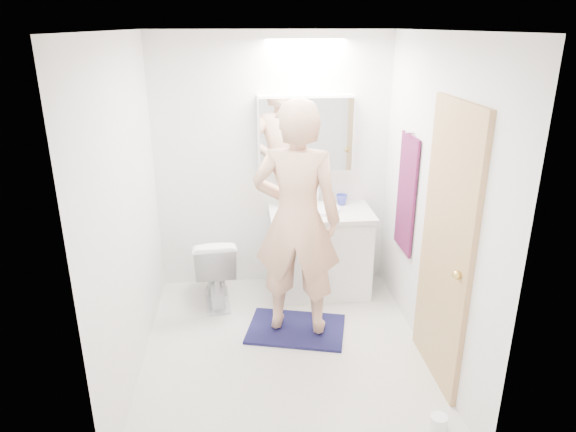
{
  "coord_description": "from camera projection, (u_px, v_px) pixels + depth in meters",
  "views": [
    {
      "loc": [
        -0.3,
        -3.46,
        2.44
      ],
      "look_at": [
        0.05,
        0.25,
        1.05
      ],
      "focal_mm": 32.2,
      "sensor_mm": 36.0,
      "label": 1
    }
  ],
  "objects": [
    {
      "name": "faucet",
      "position": [
        318.0,
        196.0,
        4.94
      ],
      "size": [
        0.02,
        0.02,
        0.16
      ],
      "primitive_type": "cylinder",
      "color": "silver",
      "rests_on": "countertop"
    },
    {
      "name": "toilet_paper_roll",
      "position": [
        438.0,
        423.0,
        3.29
      ],
      "size": [
        0.11,
        0.11,
        0.1
      ],
      "primitive_type": "cylinder",
      "color": "white",
      "rests_on": "floor"
    },
    {
      "name": "medicine_cabinet",
      "position": [
        306.0,
        134.0,
        4.71
      ],
      "size": [
        0.88,
        0.14,
        0.7
      ],
      "primitive_type": "cube",
      "color": "white",
      "rests_on": "wall_back"
    },
    {
      "name": "sink_basin",
      "position": [
        321.0,
        209.0,
        4.78
      ],
      "size": [
        0.36,
        0.36,
        0.03
      ],
      "primitive_type": "cylinder",
      "color": "white",
      "rests_on": "countertop"
    },
    {
      "name": "countertop",
      "position": [
        321.0,
        213.0,
        4.77
      ],
      "size": [
        0.95,
        0.58,
        0.04
      ],
      "primitive_type": "cube",
      "color": "white",
      "rests_on": "vanity_cabinet"
    },
    {
      "name": "soap_bottle_a",
      "position": [
        284.0,
        195.0,
        4.83
      ],
      "size": [
        0.1,
        0.1,
        0.23
      ],
      "primitive_type": "imported",
      "rotation": [
        0.0,
        0.0,
        0.16
      ],
      "color": "#E9E597",
      "rests_on": "countertop"
    },
    {
      "name": "wall_front",
      "position": [
        307.0,
        294.0,
        2.52
      ],
      "size": [
        2.5,
        0.0,
        2.5
      ],
      "primitive_type": "plane",
      "rotation": [
        -1.57,
        0.0,
        0.0
      ],
      "color": "white",
      "rests_on": "floor"
    },
    {
      "name": "bath_rug",
      "position": [
        296.0,
        329.0,
        4.38
      ],
      "size": [
        0.91,
        0.73,
        0.02
      ],
      "primitive_type": "cube",
      "rotation": [
        0.0,
        0.0,
        -0.25
      ],
      "color": "#1A1644",
      "rests_on": "floor"
    },
    {
      "name": "door_knob",
      "position": [
        457.0,
        275.0,
        3.26
      ],
      "size": [
        0.06,
        0.06,
        0.06
      ],
      "primitive_type": "sphere",
      "color": "gold",
      "rests_on": "door"
    },
    {
      "name": "vanity_cabinet",
      "position": [
        320.0,
        254.0,
        4.91
      ],
      "size": [
        0.9,
        0.55,
        0.78
      ],
      "primitive_type": "cube",
      "color": "white",
      "rests_on": "floor"
    },
    {
      "name": "person",
      "position": [
        297.0,
        220.0,
        4.03
      ],
      "size": [
        0.79,
        0.61,
        1.91
      ],
      "primitive_type": "imported",
      "rotation": [
        0.0,
        0.0,
        2.9
      ],
      "color": "tan",
      "rests_on": "bath_rug"
    },
    {
      "name": "toothbrush_cup",
      "position": [
        342.0,
        200.0,
        4.91
      ],
      "size": [
        0.14,
        0.14,
        0.1
      ],
      "primitive_type": "imported",
      "rotation": [
        0.0,
        0.0,
        -0.4
      ],
      "color": "#3D45B9",
      "rests_on": "countertop"
    },
    {
      "name": "wall_back",
      "position": [
        273.0,
        164.0,
        4.85
      ],
      "size": [
        2.5,
        0.0,
        2.5
      ],
      "primitive_type": "plane",
      "rotation": [
        1.57,
        0.0,
        0.0
      ],
      "color": "white",
      "rests_on": "floor"
    },
    {
      "name": "wall_left",
      "position": [
        127.0,
        214.0,
        3.59
      ],
      "size": [
        0.0,
        2.5,
        2.5
      ],
      "primitive_type": "plane",
      "rotation": [
        1.57,
        0.0,
        1.57
      ],
      "color": "white",
      "rests_on": "floor"
    },
    {
      "name": "towel",
      "position": [
        406.0,
        194.0,
        4.33
      ],
      "size": [
        0.02,
        0.42,
        1.0
      ],
      "primitive_type": "cube",
      "color": "#111135",
      "rests_on": "wall_right"
    },
    {
      "name": "mirror_panel",
      "position": [
        307.0,
        135.0,
        4.64
      ],
      "size": [
        0.84,
        0.01,
        0.66
      ],
      "primitive_type": "cube",
      "color": "silver",
      "rests_on": "medicine_cabinet"
    },
    {
      "name": "ceiling",
      "position": [
        284.0,
        31.0,
        3.27
      ],
      "size": [
        2.5,
        2.5,
        0.0
      ],
      "primitive_type": "plane",
      "rotation": [
        3.14,
        0.0,
        0.0
      ],
      "color": "white",
      "rests_on": "floor"
    },
    {
      "name": "toilet",
      "position": [
        215.0,
        268.0,
        4.73
      ],
      "size": [
        0.43,
        0.69,
        0.68
      ],
      "primitive_type": "imported",
      "rotation": [
        0.0,
        0.0,
        3.22
      ],
      "color": "white",
      "rests_on": "floor"
    },
    {
      "name": "door",
      "position": [
        446.0,
        248.0,
        3.53
      ],
      "size": [
        0.04,
        0.8,
        2.0
      ],
      "primitive_type": "cube",
      "color": "tan",
      "rests_on": "wall_right"
    },
    {
      "name": "towel_hook",
      "position": [
        410.0,
        133.0,
        4.15
      ],
      "size": [
        0.07,
        0.02,
        0.02
      ],
      "primitive_type": "cylinder",
      "rotation": [
        0.0,
        1.57,
        0.0
      ],
      "color": "silver",
      "rests_on": "wall_right"
    },
    {
      "name": "wall_right",
      "position": [
        433.0,
        204.0,
        3.79
      ],
      "size": [
        0.0,
        2.5,
        2.5
      ],
      "primitive_type": "plane",
      "rotation": [
        1.57,
        0.0,
        -1.57
      ],
      "color": "white",
      "rests_on": "floor"
    },
    {
      "name": "floor",
      "position": [
        285.0,
        351.0,
        4.11
      ],
      "size": [
        2.5,
        2.5,
        0.0
      ],
      "primitive_type": "plane",
      "color": "silver",
      "rests_on": "ground"
    },
    {
      "name": "soap_bottle_b",
      "position": [
        303.0,
        196.0,
        4.88
      ],
      "size": [
        0.12,
        0.12,
        0.19
      ],
      "primitive_type": "imported",
      "rotation": [
        0.0,
        0.0,
        -0.74
      ],
      "color": "#587ABD",
      "rests_on": "countertop"
    }
  ]
}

